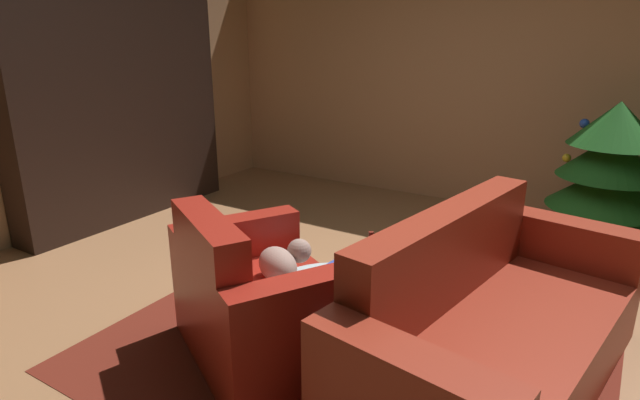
# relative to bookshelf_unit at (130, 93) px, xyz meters

# --- Properties ---
(ground_plane) EXTENTS (7.18, 7.18, 0.00)m
(ground_plane) POSITION_rel_bookshelf_unit_xyz_m (2.79, -0.68, -1.14)
(ground_plane) COLOR #9B6943
(wall_back) EXTENTS (6.10, 0.06, 2.58)m
(wall_back) POSITION_rel_bookshelf_unit_xyz_m (2.79, 1.98, 0.15)
(wall_back) COLOR tan
(wall_back) RESTS_ON ground
(wall_left) EXTENTS (0.06, 5.36, 2.58)m
(wall_left) POSITION_rel_bookshelf_unit_xyz_m (-0.23, -0.68, 0.15)
(wall_left) COLOR tan
(wall_left) RESTS_ON ground
(area_rug) EXTENTS (2.60, 1.91, 0.01)m
(area_rug) POSITION_rel_bookshelf_unit_xyz_m (2.81, -1.07, -1.14)
(area_rug) COLOR #601E13
(area_rug) RESTS_ON ground
(bookshelf_unit) EXTENTS (0.32, 2.09, 2.26)m
(bookshelf_unit) POSITION_rel_bookshelf_unit_xyz_m (0.00, 0.00, 0.00)
(bookshelf_unit) COLOR black
(bookshelf_unit) RESTS_ON ground
(armchair_red) EXTENTS (1.26, 1.15, 0.83)m
(armchair_red) POSITION_rel_bookshelf_unit_xyz_m (2.46, -1.27, -0.84)
(armchair_red) COLOR maroon
(armchair_red) RESTS_ON ground
(couch_red) EXTENTS (1.11, 2.00, 0.85)m
(couch_red) POSITION_rel_bookshelf_unit_xyz_m (3.53, -0.87, -0.85)
(couch_red) COLOR maroon
(couch_red) RESTS_ON ground
(coffee_table) EXTENTS (0.75, 0.75, 0.41)m
(coffee_table) POSITION_rel_bookshelf_unit_xyz_m (2.83, -1.14, -0.76)
(coffee_table) COLOR black
(coffee_table) RESTS_ON ground
(book_stack_on_table) EXTENTS (0.23, 0.17, 0.12)m
(book_stack_on_table) POSITION_rel_bookshelf_unit_xyz_m (2.83, -1.09, -0.67)
(book_stack_on_table) COLOR #D6BD4F
(book_stack_on_table) RESTS_ON coffee_table
(bottle_on_table) EXTENTS (0.07, 0.07, 0.29)m
(bottle_on_table) POSITION_rel_bookshelf_unit_xyz_m (2.92, -0.95, -0.61)
(bottle_on_table) COLOR #5C1E16
(bottle_on_table) RESTS_ON coffee_table
(decorated_tree) EXTENTS (0.93, 0.93, 1.19)m
(decorated_tree) POSITION_rel_bookshelf_unit_xyz_m (3.84, 1.19, -0.54)
(decorated_tree) COLOR brown
(decorated_tree) RESTS_ON ground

